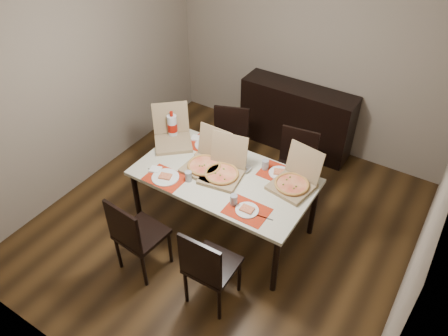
% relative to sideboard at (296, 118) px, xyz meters
% --- Properties ---
extents(ground, '(3.80, 4.00, 0.02)m').
position_rel_sideboard_xyz_m(ground, '(0.00, -1.78, -0.46)').
color(ground, '#432C14').
rests_on(ground, ground).
extents(room_walls, '(3.84, 4.02, 2.62)m').
position_rel_sideboard_xyz_m(room_walls, '(0.00, -1.35, 1.28)').
color(room_walls, gray).
rests_on(room_walls, ground).
extents(sideboard, '(1.50, 0.40, 0.90)m').
position_rel_sideboard_xyz_m(sideboard, '(0.00, 0.00, 0.00)').
color(sideboard, black).
rests_on(sideboard, ground).
extents(dining_table, '(1.80, 1.00, 0.75)m').
position_rel_sideboard_xyz_m(dining_table, '(0.02, -1.82, 0.23)').
color(dining_table, beige).
rests_on(dining_table, ground).
extents(chair_near_left, '(0.45, 0.45, 0.93)m').
position_rel_sideboard_xyz_m(chair_near_left, '(-0.38, -2.76, 0.06)').
color(chair_near_left, black).
rests_on(chair_near_left, ground).
extents(chair_near_right, '(0.43, 0.43, 0.93)m').
position_rel_sideboard_xyz_m(chair_near_right, '(0.41, -2.71, 0.06)').
color(chair_near_right, black).
rests_on(chair_near_right, ground).
extents(chair_far_left, '(0.55, 0.55, 0.93)m').
position_rel_sideboard_xyz_m(chair_far_left, '(-0.42, -1.02, 0.06)').
color(chair_far_left, black).
rests_on(chair_far_left, ground).
extents(chair_far_right, '(0.48, 0.48, 0.93)m').
position_rel_sideboard_xyz_m(chair_far_right, '(0.44, -1.01, 0.06)').
color(chair_far_right, black).
rests_on(chair_far_right, ground).
extents(setting_near_left, '(0.50, 0.30, 0.11)m').
position_rel_sideboard_xyz_m(setting_near_left, '(-0.43, -2.15, 0.32)').
color(setting_near_left, red).
rests_on(setting_near_left, dining_table).
extents(setting_near_right, '(0.46, 0.30, 0.11)m').
position_rel_sideboard_xyz_m(setting_near_right, '(0.42, -2.13, 0.32)').
color(setting_near_right, red).
rests_on(setting_near_right, dining_table).
extents(setting_far_left, '(0.45, 0.30, 0.11)m').
position_rel_sideboard_xyz_m(setting_far_left, '(-0.41, -1.50, 0.32)').
color(setting_far_left, red).
rests_on(setting_far_left, dining_table).
extents(setting_far_right, '(0.47, 0.30, 0.11)m').
position_rel_sideboard_xyz_m(setting_far_right, '(0.43, -1.50, 0.32)').
color(setting_far_right, red).
rests_on(setting_far_right, dining_table).
extents(napkin_loose, '(0.15, 0.15, 0.02)m').
position_rel_sideboard_xyz_m(napkin_loose, '(0.08, -1.81, 0.31)').
color(napkin_loose, white).
rests_on(napkin_loose, dining_table).
extents(pizza_box_center, '(0.45, 0.49, 0.39)m').
position_rel_sideboard_xyz_m(pizza_box_center, '(0.01, -1.83, 0.36)').
color(pizza_box_center, '#8F7652').
rests_on(pizza_box_center, dining_table).
extents(pizza_box_right, '(0.44, 0.48, 0.38)m').
position_rel_sideboard_xyz_m(pizza_box_right, '(0.68, -1.60, 0.36)').
color(pizza_box_right, '#8F7652').
rests_on(pizza_box_right, dining_table).
extents(pizza_box_left, '(0.59, 0.59, 0.40)m').
position_rel_sideboard_xyz_m(pizza_box_left, '(-0.78, -1.63, 0.36)').
color(pizza_box_left, '#8F7652').
rests_on(pizza_box_left, dining_table).
extents(pizza_box_extra, '(0.40, 0.44, 0.39)m').
position_rel_sideboard_xyz_m(pizza_box_extra, '(-0.21, -1.81, 0.36)').
color(pizza_box_extra, '#8F7652').
rests_on(pizza_box_extra, dining_table).
extents(faina_plate, '(0.23, 0.23, 0.03)m').
position_rel_sideboard_xyz_m(faina_plate, '(-0.32, -1.68, 0.31)').
color(faina_plate, black).
rests_on(faina_plate, dining_table).
extents(dip_bowl, '(0.13, 0.13, 0.03)m').
position_rel_sideboard_xyz_m(dip_bowl, '(0.15, -1.64, 0.32)').
color(dip_bowl, white).
rests_on(dip_bowl, dining_table).
extents(soda_bottle, '(0.11, 0.11, 0.33)m').
position_rel_sideboard_xyz_m(soda_bottle, '(-0.84, -1.56, 0.44)').
color(soda_bottle, silver).
rests_on(soda_bottle, dining_table).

